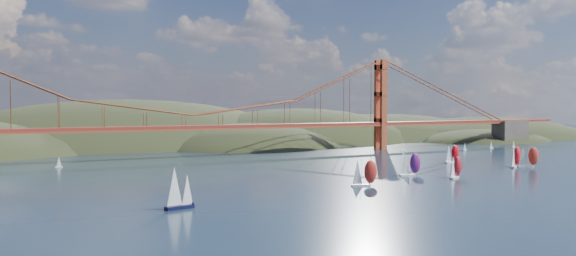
# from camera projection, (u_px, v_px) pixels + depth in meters

# --- Properties ---
(ground) EXTENTS (1200.00, 1200.00, 0.00)m
(ground) POSITION_uv_depth(u_px,v_px,m) (431.00, 222.00, 132.52)
(ground) COLOR black
(ground) RESTS_ON ground
(headlands) EXTENTS (725.00, 225.00, 96.00)m
(headlands) POSITION_uv_depth(u_px,v_px,m) (212.00, 161.00, 400.47)
(headlands) COLOR black
(headlands) RESTS_ON ground
(bridge) EXTENTS (552.00, 12.00, 55.00)m
(bridge) POSITION_uv_depth(u_px,v_px,m) (190.00, 96.00, 289.91)
(bridge) COLOR maroon
(bridge) RESTS_ON ground
(sloop_navy) EXTENTS (8.46, 5.56, 12.58)m
(sloop_navy) POSITION_uv_depth(u_px,v_px,m) (178.00, 188.00, 148.68)
(sloop_navy) COLOR black
(sloop_navy) RESTS_ON ground
(racer_0) EXTENTS (9.07, 5.48, 10.16)m
(racer_0) POSITION_uv_depth(u_px,v_px,m) (364.00, 172.00, 189.58)
(racer_0) COLOR silver
(racer_0) RESTS_ON ground
(racer_1) EXTENTS (8.32, 5.60, 9.30)m
(racer_1) POSITION_uv_depth(u_px,v_px,m) (455.00, 167.00, 210.35)
(racer_1) COLOR silver
(racer_1) RESTS_ON ground
(racer_2) EXTENTS (9.15, 6.76, 10.30)m
(racer_2) POSITION_uv_depth(u_px,v_px,m) (528.00, 156.00, 246.40)
(racer_2) COLOR white
(racer_2) RESTS_ON ground
(racer_3) EXTENTS (8.44, 3.56, 9.61)m
(racer_3) POSITION_uv_depth(u_px,v_px,m) (452.00, 153.00, 265.17)
(racer_3) COLOR white
(racer_3) RESTS_ON ground
(racer_4) EXTENTS (9.35, 6.43, 10.47)m
(racer_4) POSITION_uv_depth(u_px,v_px,m) (515.00, 156.00, 246.82)
(racer_4) COLOR silver
(racer_4) RESTS_ON ground
(racer_rwb) EXTENTS (9.02, 4.51, 10.14)m
(racer_rwb) POSITION_uv_depth(u_px,v_px,m) (410.00, 164.00, 217.03)
(racer_rwb) COLOR white
(racer_rwb) RESTS_ON ground
(distant_boat_3) EXTENTS (3.00, 2.00, 4.70)m
(distant_boat_3) POSITION_uv_depth(u_px,v_px,m) (59.00, 162.00, 246.43)
(distant_boat_3) COLOR silver
(distant_boat_3) RESTS_ON ground
(distant_boat_4) EXTENTS (3.00, 2.00, 4.70)m
(distant_boat_4) POSITION_uv_depth(u_px,v_px,m) (403.00, 147.00, 329.74)
(distant_boat_4) COLOR silver
(distant_boat_4) RESTS_ON ground
(distant_boat_5) EXTENTS (3.00, 2.00, 4.70)m
(distant_boat_5) POSITION_uv_depth(u_px,v_px,m) (465.00, 147.00, 336.06)
(distant_boat_5) COLOR silver
(distant_boat_5) RESTS_ON ground
(distant_boat_6) EXTENTS (3.00, 2.00, 4.70)m
(distant_boat_6) POSITION_uv_depth(u_px,v_px,m) (491.00, 145.00, 351.81)
(distant_boat_6) COLOR silver
(distant_boat_6) RESTS_ON ground
(distant_boat_7) EXTENTS (3.00, 2.00, 4.70)m
(distant_boat_7) POSITION_uv_depth(u_px,v_px,m) (514.00, 144.00, 358.14)
(distant_boat_7) COLOR silver
(distant_boat_7) RESTS_ON ground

